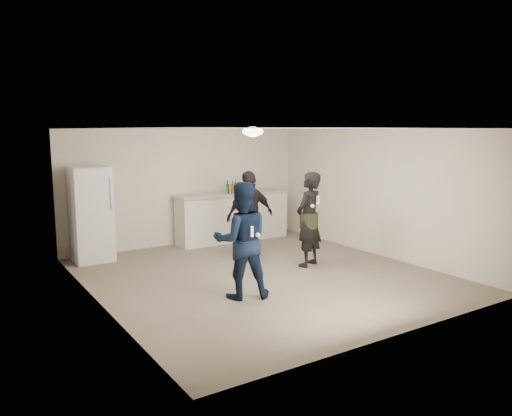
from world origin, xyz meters
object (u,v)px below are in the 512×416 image
fridge (91,214)px  counter (233,218)px  spectator (250,216)px  woman (309,219)px  man (242,240)px  shaker (225,190)px

fridge → counter: bearing=1.3°
counter → spectator: (-0.58, -1.67, 0.34)m
woman → man: bearing=0.3°
man → spectator: 2.17m
fridge → spectator: fridge is taller
shaker → spectator: 1.60m
counter → man: man is taller
woman → spectator: size_ratio=1.01×
fridge → man: fridge is taller
woman → spectator: 1.15m
shaker → man: (-1.58, -3.30, -0.31)m
counter → spectator: size_ratio=1.51×
shaker → woman: (0.36, -2.46, -0.31)m
fridge → shaker: 2.90m
fridge → shaker: fridge is taller
counter → fridge: (-3.14, -0.07, 0.38)m
man → counter: bearing=-96.8°
counter → spectator: bearing=-109.2°
fridge → spectator: bearing=-32.0°
shaker → woman: woman is taller
counter → shaker: size_ratio=15.29×
shaker → woman: size_ratio=0.10×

